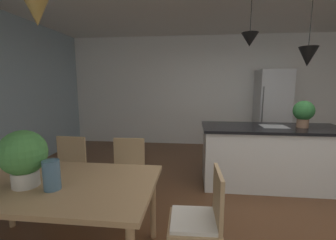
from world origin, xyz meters
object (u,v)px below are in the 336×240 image
Objects in this scene: dining_table at (52,189)px; refrigerator at (271,111)px; kitchen_island at (271,155)px; potted_plant_on_table at (23,155)px; potted_plant_on_island at (304,112)px; vase_on_dining_table at (52,175)px; chair_far_left at (67,170)px; chair_far_right at (127,173)px; chair_kitchen_end at (200,219)px.

dining_table is 0.92× the size of refrigerator.
potted_plant_on_table reaches higher than kitchen_island.
potted_plant_on_island reaches higher than dining_table.
kitchen_island is 2.97m from vase_on_dining_table.
kitchen_island is 0.78m from potted_plant_on_island.
potted_plant_on_table is (0.23, -0.94, 0.50)m from chair_far_left.
potted_plant_on_island reaches higher than potted_plant_on_table.
refrigerator is at bearing 48.51° from chair_far_right.
refrigerator reaches higher than potted_plant_on_table.
potted_plant_on_table reaches higher than dining_table.
potted_plant_on_island is at bearing -95.97° from refrigerator.
vase_on_dining_table is (-2.65, -1.92, -0.29)m from potted_plant_on_island.
chair_far_left is (-0.76, 0.00, 0.00)m from chair_far_right.
chair_kitchen_end is at bearing -114.72° from refrigerator.
dining_table is 1.96× the size of chair_far_right.
refrigerator is (1.72, 3.75, 0.45)m from chair_kitchen_end.
potted_plant_on_island is (3.12, 0.95, 0.65)m from chair_far_left.
chair_far_left is at bearing 103.72° from potted_plant_on_table.
dining_table is 4.77m from refrigerator.
vase_on_dining_table is at bearing -7.44° from potted_plant_on_table.
potted_plant_on_island is (-0.20, -1.95, 0.20)m from refrigerator.
kitchen_island is at bearing 37.59° from dining_table.
potted_plant_on_island is at bearing 33.19° from dining_table.
chair_far_right is at bearing -131.49° from refrigerator.
vase_on_dining_table reaches higher than dining_table.
kitchen_island reaches higher than chair_far_left.
potted_plant_on_island is at bearing 33.11° from potted_plant_on_table.
potted_plant_on_table is (-1.38, -0.10, 0.50)m from chair_kitchen_end.
chair_kitchen_end is at bearing 3.97° from potted_plant_on_table.
vase_on_dining_table is (-1.13, -0.13, 0.36)m from chair_kitchen_end.
vase_on_dining_table is (0.24, -0.03, -0.14)m from potted_plant_on_table.
chair_far_left is at bearing 152.24° from chair_kitchen_end.
potted_plant_on_table reaches higher than chair_kitchen_end.
chair_far_right and chair_kitchen_end have the same top height.
vase_on_dining_table is at bearing -53.96° from dining_table.
potted_plant_on_island is 1.71× the size of vase_on_dining_table.
refrigerator is at bearing 41.07° from chair_far_left.
chair_far_right is 1.19m from chair_kitchen_end.
potted_plant_on_island reaches higher than vase_on_dining_table.
dining_table is at bearing -146.81° from potted_plant_on_island.
dining_table is 0.83× the size of kitchen_island.
potted_plant_on_table is (-0.53, -0.94, 0.50)m from chair_far_right.
chair_far_left is 1.09m from potted_plant_on_table.
refrigerator is 4.74× the size of potted_plant_on_island.
refrigerator is (2.57, 2.90, 0.45)m from chair_far_right.
dining_table is at bearing -179.92° from chair_kitchen_end.
refrigerator is (0.62, 1.95, 0.46)m from kitchen_island.
vase_on_dining_table is at bearing -139.39° from kitchen_island.
refrigerator is at bearing 65.28° from chair_kitchen_end.
kitchen_island is 5.25× the size of potted_plant_on_island.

